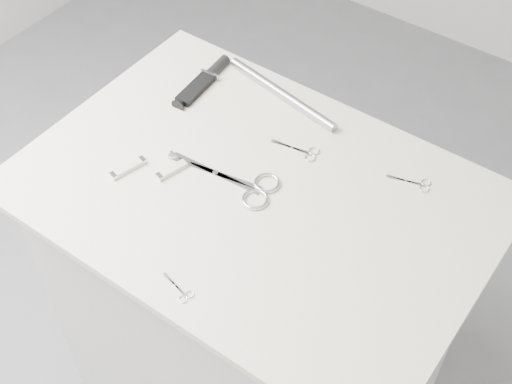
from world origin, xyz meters
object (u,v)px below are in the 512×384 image
Objects in this scene: embroidery_scissors_b at (416,183)px; tiny_scissors at (180,291)px; large_shears at (245,185)px; pocket_knife_b at (173,169)px; embroidery_scissors_a at (303,151)px; sheathed_knife at (206,79)px; metal_rail at (282,93)px; plinth at (255,309)px; pocket_knife_a at (128,168)px.

tiny_scissors is at bearing -130.52° from embroidery_scissors_b.
pocket_knife_b reaches higher than large_shears.
sheathed_knife is at bearing 159.45° from embroidery_scissors_a.
large_shears is at bearing -159.16° from embroidery_scissors_b.
tiny_scissors is 0.95× the size of pocket_knife_b.
metal_rail is (-0.16, 0.57, 0.01)m from tiny_scissors.
embroidery_scissors_a is at bearing 177.92° from embroidery_scissors_b.
embroidery_scissors_a is 0.58× the size of sheathed_knife.
embroidery_scissors_a reaches higher than plinth.
sheathed_knife is 0.20m from metal_rail.
metal_rail is at bearing 129.45° from embroidery_scissors_a.
sheathed_knife is 0.58× the size of metal_rail.
tiny_scissors is at bearing -85.26° from large_shears.
large_shears is 0.16m from pocket_knife_b.
tiny_scissors is at bearing -106.01° from pocket_knife_a.
large_shears is 2.96× the size of pocket_knife_a.
sheathed_knife is (-0.31, 0.22, 0.48)m from plinth.
large_shears is at bearing -175.66° from plinth.
plinth is 0.55m from tiny_scissors.
pocket_knife_b is at bearing -98.80° from metal_rail.
embroidery_scissors_b is (0.25, 0.06, -0.00)m from embroidery_scissors_a.
embroidery_scissors_a is at bearing 66.73° from large_shears.
pocket_knife_b is (0.13, -0.28, -0.00)m from sheathed_knife.
sheathed_knife is (-0.35, 0.51, 0.01)m from tiny_scissors.
pocket_knife_b reaches higher than tiny_scissors.
large_shears is 3.07× the size of pocket_knife_b.
embroidery_scissors_a is (0.05, 0.16, -0.00)m from large_shears.
plinth is at bearing -56.71° from pocket_knife_b.
pocket_knife_b is (0.08, 0.05, 0.00)m from pocket_knife_a.
pocket_knife_a is at bearing 161.93° from tiny_scissors.
metal_rail reaches higher than embroidery_scissors_b.
sheathed_knife is at bearing -161.72° from metal_rail.
tiny_scissors is (-0.23, -0.51, -0.00)m from embroidery_scissors_b.
embroidery_scissors_a is 0.34m from sheathed_knife.
pocket_knife_b is at bearing -166.98° from large_shears.
plinth is 0.51m from pocket_knife_b.
sheathed_knife is 2.34× the size of pocket_knife_b.
embroidery_scissors_a is at bearing -31.12° from pocket_knife_a.
large_shears is at bearing -49.72° from pocket_knife_a.
embroidery_scissors_b is at bearing -43.11° from pocket_knife_a.
pocket_knife_a reaches higher than embroidery_scissors_a.
embroidery_scissors_a is 1.30× the size of pocket_knife_a.
embroidery_scissors_a is at bearing 82.96° from plinth.
plinth is 10.32× the size of pocket_knife_a.
large_shears is 0.76× the size of metal_rail.
pocket_knife_a is (-0.53, -0.33, 0.00)m from embroidery_scissors_b.
embroidery_scissors_b is (0.27, 0.22, 0.47)m from plinth.
pocket_knife_a is (0.05, -0.34, -0.00)m from sheathed_knife.
pocket_knife_b reaches higher than embroidery_scissors_a.
pocket_knife_b reaches higher than embroidery_scissors_b.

